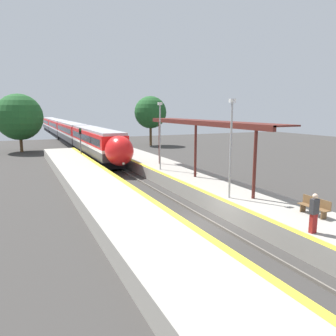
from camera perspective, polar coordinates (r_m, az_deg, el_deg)
The scene contains 14 objects.
ground_plane at distance 18.79m, azimuth 5.33°, elevation -9.64°, with size 120.00×120.00×0.00m, color #383533.
rail_left at distance 18.43m, azimuth 3.37°, elevation -9.76°, with size 0.08×90.00×0.15m, color slate.
rail_right at distance 19.12m, azimuth 7.23°, elevation -9.08°, with size 0.08×90.00×0.15m, color slate.
train at distance 69.56m, azimuth -17.43°, elevation 6.34°, with size 2.87×79.61×4.03m.
platform_right at distance 20.71m, azimuth 14.56°, elevation -6.51°, with size 4.13×64.00×1.06m.
platform_left at distance 17.13m, azimuth -5.75°, elevation -9.76°, with size 4.04×64.00×1.06m.
platform_bench at distance 18.27m, azimuth 24.17°, elevation -6.05°, with size 0.44×1.73×0.89m.
person_waiting at distance 15.56m, azimuth 24.07°, elevation -7.09°, with size 0.36×0.23×1.76m.
railway_signal at distance 40.99m, azimuth -14.99°, elevation 4.46°, with size 0.28×0.28×4.13m.
lamppost_near at distance 19.74m, azimuth 10.90°, elevation 4.32°, with size 0.36×0.20×5.92m.
lamppost_mid at distance 28.95m, azimuth -1.39°, elevation 6.29°, with size 0.36×0.20×5.92m.
station_canopy at distance 26.04m, azimuth 5.97°, elevation 7.57°, with size 2.02×17.27×4.45m.
background_tree_left at distance 54.20m, azimuth -24.50°, elevation 8.08°, with size 6.89×6.89×8.71m.
background_tree_right at distance 58.61m, azimuth -3.07°, elevation 9.65°, with size 5.65×5.65×8.70m.
Camera 1 is at (-8.93, -15.27, 6.34)m, focal length 35.00 mm.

